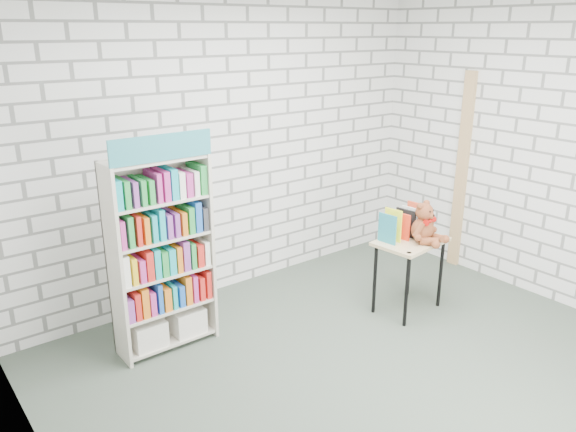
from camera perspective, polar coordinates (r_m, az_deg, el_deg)
ground at (r=4.51m, az=8.87°, el=-15.45°), size 4.50×4.50×0.00m
room_shell at (r=3.82m, az=10.20°, el=7.35°), size 4.52×4.02×2.81m
bookshelf at (r=4.56m, az=-12.75°, el=-3.72°), size 0.80×0.31×1.79m
display_table at (r=5.21m, az=12.30°, el=-3.39°), size 0.69×0.51×0.69m
table_books at (r=5.19m, az=11.52°, el=-0.72°), size 0.47×0.24×0.27m
teddy_bear at (r=5.12m, az=13.76°, el=-0.98°), size 0.34×0.33×0.37m
door_trim at (r=6.26m, az=17.23°, el=4.28°), size 0.05×0.12×2.10m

